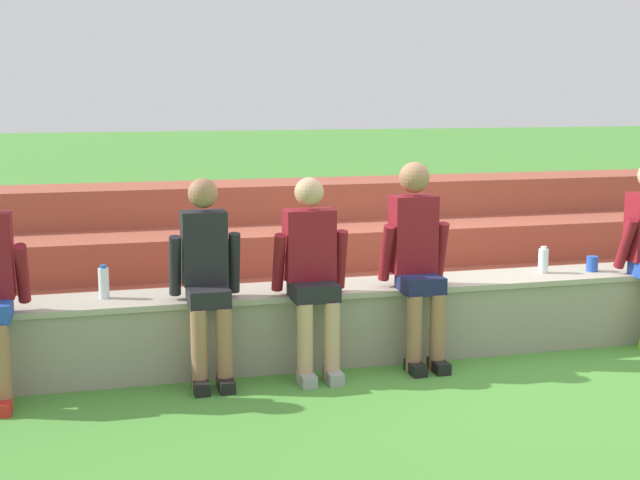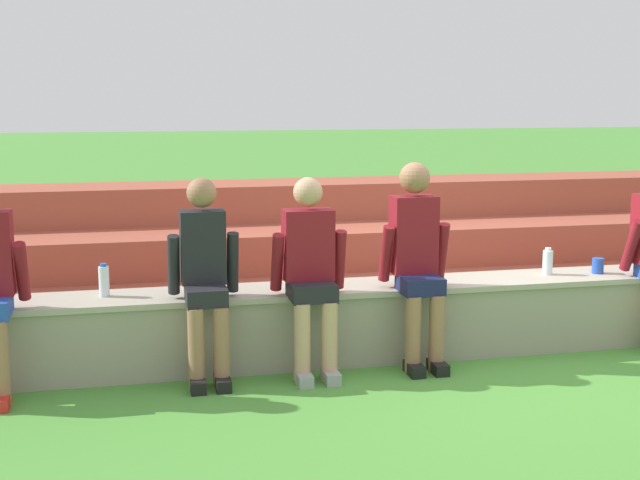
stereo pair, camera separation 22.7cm
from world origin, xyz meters
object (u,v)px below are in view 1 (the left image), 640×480
plastic_cup_left_end (592,264)px  person_left_of_center (206,275)px  person_right_of_center (417,256)px  person_center (312,270)px  water_bottle_near_right (543,260)px  water_bottle_mid_right (104,283)px

plastic_cup_left_end → person_left_of_center: bearing=-175.9°
plastic_cup_left_end → person_right_of_center: bearing=-172.2°
person_center → water_bottle_near_right: bearing=9.1°
person_center → person_left_of_center: bearing=176.5°
water_bottle_mid_right → water_bottle_near_right: bearing=-0.2°
person_left_of_center → person_center: person_left_of_center is taller
person_center → water_bottle_mid_right: size_ratio=5.92×
water_bottle_mid_right → plastic_cup_left_end: size_ratio=1.93×
person_right_of_center → person_center: bearing=-176.4°
person_right_of_center → water_bottle_near_right: bearing=12.8°
person_left_of_center → plastic_cup_left_end: person_left_of_center is taller
water_bottle_mid_right → plastic_cup_left_end: water_bottle_mid_right is taller
plastic_cup_left_end → water_bottle_mid_right: bearing=179.1°
person_center → plastic_cup_left_end: (2.35, 0.26, -0.13)m
water_bottle_mid_right → plastic_cup_left_end: 3.74m
person_left_of_center → person_right_of_center: bearing=0.2°
water_bottle_near_right → plastic_cup_left_end: 0.41m
water_bottle_near_right → person_right_of_center: bearing=-167.2°
person_left_of_center → water_bottle_near_right: (2.67, 0.27, -0.09)m
water_bottle_mid_right → plastic_cup_left_end: bearing=-0.9°
person_left_of_center → water_bottle_mid_right: size_ratio=5.96×
person_left_of_center → person_right_of_center: (1.51, 0.01, 0.05)m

